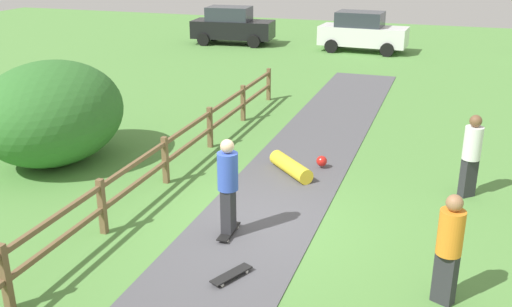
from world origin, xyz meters
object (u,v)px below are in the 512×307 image
(bystander_orange, at_px, (449,244))
(parked_car_white, at_px, (362,32))
(bystander_white, at_px, (472,152))
(parked_car_black, at_px, (232,26))
(bush_large, at_px, (52,113))
(skater_fallen, at_px, (293,166))
(skateboard_loose, at_px, (231,274))
(skater_riding, at_px, (228,183))

(bystander_orange, bearing_deg, parked_car_white, 102.53)
(bystander_white, relative_size, parked_car_black, 0.42)
(bush_large, relative_size, bystander_white, 2.13)
(bush_large, bearing_deg, bystander_orange, -18.87)
(skater_fallen, bearing_deg, bystander_white, 0.09)
(skater_fallen, bearing_deg, bush_large, -169.69)
(bystander_white, relative_size, bystander_orange, 1.01)
(bush_large, relative_size, parked_car_white, 0.91)
(skateboard_loose, relative_size, parked_car_black, 0.19)
(skater_riding, bearing_deg, bush_large, 157.50)
(bystander_orange, bearing_deg, bystander_white, 85.53)
(bystander_orange, bearing_deg, skateboard_loose, -172.14)
(skater_riding, bearing_deg, parked_car_black, 110.80)
(skater_fallen, bearing_deg, skateboard_loose, -87.01)
(bush_large, bearing_deg, skater_fallen, 10.31)
(skater_riding, xyz_separation_m, parked_car_black, (-7.54, 19.84, -0.12))
(skater_fallen, xyz_separation_m, bystander_orange, (3.55, -4.27, 0.80))
(parked_car_white, bearing_deg, skater_riding, -87.90)
(skateboard_loose, relative_size, bystander_white, 0.44)
(skater_fallen, relative_size, parked_car_black, 0.32)
(bystander_white, bearing_deg, parked_car_black, 125.49)
(skater_riding, relative_size, bystander_white, 1.03)
(skateboard_loose, distance_m, parked_car_black, 22.75)
(skater_riding, height_order, skater_fallen, skater_riding)
(bush_large, distance_m, bystander_orange, 9.92)
(skater_riding, bearing_deg, skater_fallen, 84.20)
(skater_riding, distance_m, bystander_white, 5.39)
(skater_riding, height_order, bystander_white, skater_riding)
(skater_fallen, xyz_separation_m, skateboard_loose, (0.25, -4.72, -0.11))
(bystander_orange, relative_size, parked_car_black, 0.42)
(parked_car_white, bearing_deg, skateboard_loose, -86.46)
(skater_fallen, distance_m, bystander_white, 3.97)
(bystander_white, height_order, bystander_orange, bystander_white)
(skater_riding, xyz_separation_m, skateboard_loose, (0.59, -1.39, -0.99))
(skater_riding, xyz_separation_m, skater_fallen, (0.34, 3.34, -0.88))
(parked_car_white, height_order, parked_car_black, same)
(skater_fallen, relative_size, bystander_white, 0.76)
(skater_fallen, height_order, skateboard_loose, skater_fallen)
(skateboard_loose, relative_size, bystander_orange, 0.45)
(bystander_white, bearing_deg, skateboard_loose, -127.56)
(skater_riding, relative_size, bystander_orange, 1.05)
(skater_fallen, height_order, bystander_white, bystander_white)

